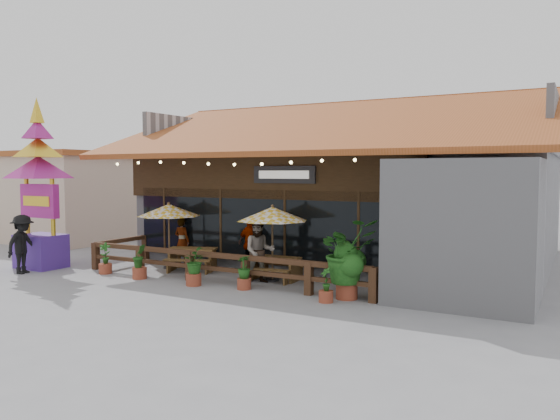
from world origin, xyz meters
The scene contains 19 objects.
ground centered at (0.00, 0.00, 0.00)m, with size 100.00×100.00×0.00m, color gray.
restaurant_building centered at (0.26, 6.61, 2.21)m, with size 15.50×14.73×6.09m.
patio_railing centered at (-2.25, -0.27, 0.61)m, with size 10.00×2.60×0.92m.
neighbor_building centered at (-15.00, 6.00, 2.14)m, with size 8.40×8.40×4.22m.
umbrella_left centered at (-4.45, 0.86, 1.98)m, with size 2.16×2.16×2.27m.
umbrella_right centered at (-0.31, 0.71, 2.01)m, with size 2.18×2.18×2.31m.
picnic_table_left centered at (-3.48, 0.86, 0.51)m, with size 1.96×1.83×0.76m.
picnic_table_right centered at (-0.27, 0.81, 0.48)m, with size 1.52×1.32×0.71m.
thai_sign_tower centered at (-8.37, -1.20, 3.29)m, with size 2.33×2.33×6.23m.
tropical_plant centered at (2.55, -0.41, 1.20)m, with size 1.97×2.00×2.10m.
diner_a centered at (-4.57, 1.68, 0.83)m, with size 0.61×0.40×1.67m, color #382411.
diner_b centered at (-0.48, 0.23, 0.95)m, with size 0.92×0.72×1.90m, color #382411.
diner_c centered at (-1.65, 1.63, 0.93)m, with size 1.09×0.45×1.85m, color #382411.
pedestrian centered at (-7.95, -2.19, 0.95)m, with size 1.23×0.71×1.91m, color black.
planter_a centered at (-5.61, -0.92, 0.42)m, with size 0.43×0.41×1.01m.
planter_b centered at (-4.04, -1.02, 0.49)m, with size 0.45×0.49×1.07m.
planter_c centered at (-1.95, -1.02, 0.61)m, with size 0.88×0.86×1.09m.
planter_d centered at (-0.40, -0.74, 0.46)m, with size 0.49×0.49×0.95m.
planter_e centered at (2.24, -1.03, 0.38)m, with size 0.39×0.37×0.90m.
Camera 1 is at (7.79, -13.45, 3.28)m, focal length 35.00 mm.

